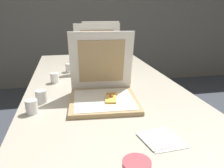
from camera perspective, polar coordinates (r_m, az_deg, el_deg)
wall_back at (r=3.69m, az=-8.66°, el=19.74°), size 10.00×0.10×2.60m
table at (r=1.48m, az=-2.05°, el=-1.90°), size 0.97×2.19×0.74m
pizza_box_front at (r=1.20m, az=-2.21°, el=-1.98°), size 0.38×0.38×0.36m
pizza_box_middle at (r=1.65m, az=-3.05°, el=3.82°), size 0.35×0.36×0.37m
pizza_box_back at (r=2.15m, az=-2.61°, el=7.24°), size 0.37×0.37×0.36m
cup_white_mid at (r=1.55m, az=-14.36°, el=1.49°), size 0.06×0.06×0.07m
cup_white_near_left at (r=1.13m, az=-19.78°, el=-5.45°), size 0.06×0.06×0.07m
cup_white_far at (r=1.80m, az=-10.86°, el=4.08°), size 0.06×0.06×0.07m
cup_white_near_center at (r=1.24m, az=-17.59°, el=-3.07°), size 0.06×0.06×0.07m
napkin_pile at (r=0.89m, az=12.48°, el=-13.63°), size 0.16×0.16×0.01m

